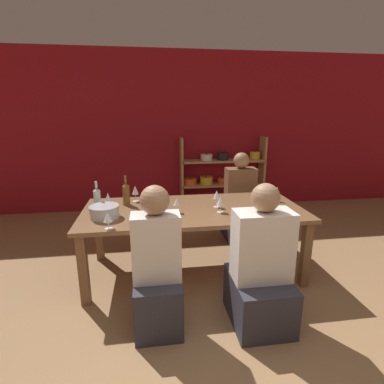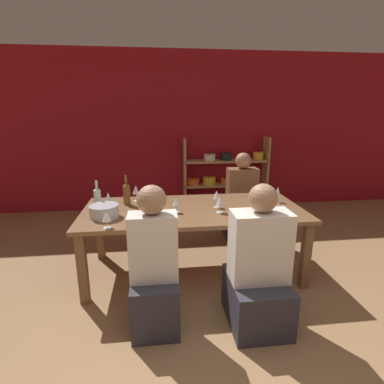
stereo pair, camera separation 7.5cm
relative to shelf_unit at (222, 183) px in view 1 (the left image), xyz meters
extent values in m
cube|color=maroon|center=(-0.71, 0.20, 0.88)|extent=(8.80, 0.06, 2.70)
cube|color=tan|center=(-0.72, 0.00, 0.16)|extent=(0.04, 0.30, 1.28)
cube|color=tan|center=(0.74, 0.00, 0.16)|extent=(0.04, 0.30, 1.28)
cube|color=tan|center=(0.01, 0.00, -0.46)|extent=(1.46, 0.30, 0.04)
cylinder|color=silver|center=(-0.58, 0.00, -0.38)|extent=(0.17, 0.17, 0.11)
sphere|color=black|center=(-0.58, 0.00, -0.31)|extent=(0.02, 0.02, 0.02)
cylinder|color=silver|center=(-0.28, 0.00, -0.37)|extent=(0.19, 0.19, 0.13)
sphere|color=black|center=(-0.28, 0.00, -0.30)|extent=(0.02, 0.02, 0.02)
cylinder|color=red|center=(0.01, 0.00, -0.39)|extent=(0.18, 0.18, 0.10)
sphere|color=black|center=(0.01, 0.00, -0.33)|extent=(0.02, 0.02, 0.02)
cylinder|color=#235BAD|center=(0.30, 0.00, -0.37)|extent=(0.26, 0.26, 0.14)
sphere|color=black|center=(0.30, 0.00, -0.28)|extent=(0.02, 0.02, 0.02)
cylinder|color=#338447|center=(0.59, 0.00, -0.37)|extent=(0.22, 0.22, 0.13)
sphere|color=black|center=(0.59, 0.00, -0.29)|extent=(0.02, 0.02, 0.02)
cube|color=tan|center=(0.01, 0.00, -0.03)|extent=(1.46, 0.30, 0.04)
cylinder|color=#E0561E|center=(-0.58, 0.00, 0.04)|extent=(0.23, 0.23, 0.11)
sphere|color=black|center=(-0.58, 0.00, 0.11)|extent=(0.02, 0.02, 0.02)
cylinder|color=gold|center=(-0.28, 0.00, 0.05)|extent=(0.22, 0.22, 0.13)
sphere|color=black|center=(-0.28, 0.00, 0.13)|extent=(0.02, 0.02, 0.02)
cylinder|color=#E0561E|center=(0.01, 0.00, 0.04)|extent=(0.17, 0.17, 0.11)
sphere|color=black|center=(0.01, 0.00, 0.11)|extent=(0.02, 0.02, 0.02)
cube|color=tan|center=(0.01, 0.00, 0.39)|extent=(1.46, 0.30, 0.04)
cylinder|color=silver|center=(-0.28, 0.00, 0.47)|extent=(0.20, 0.20, 0.10)
sphere|color=black|center=(-0.28, 0.00, 0.53)|extent=(0.02, 0.02, 0.02)
cylinder|color=black|center=(0.01, 0.00, 0.47)|extent=(0.20, 0.20, 0.12)
sphere|color=black|center=(0.01, 0.00, 0.55)|extent=(0.02, 0.02, 0.02)
cylinder|color=gold|center=(0.59, 0.00, 0.48)|extent=(0.18, 0.18, 0.13)
sphere|color=black|center=(0.59, 0.00, 0.55)|extent=(0.02, 0.02, 0.02)
cube|color=brown|center=(-0.83, -2.14, 0.23)|extent=(2.27, 1.05, 0.04)
cube|color=brown|center=(-1.89, -2.59, -0.13)|extent=(0.08, 0.08, 0.69)
cube|color=brown|center=(0.22, -2.59, -0.13)|extent=(0.08, 0.08, 0.69)
cube|color=brown|center=(-1.89, -1.70, -0.13)|extent=(0.08, 0.08, 0.69)
cube|color=brown|center=(0.22, -1.70, -0.13)|extent=(0.08, 0.08, 0.69)
cylinder|color=#B7BABC|center=(-1.71, -2.30, 0.31)|extent=(0.27, 0.27, 0.12)
torus|color=#B7BABC|center=(-1.71, -2.30, 0.37)|extent=(0.28, 0.28, 0.01)
cylinder|color=#B2C6C1|center=(-1.81, -2.08, 0.36)|extent=(0.07, 0.07, 0.21)
cone|color=#B2C6C1|center=(-1.81, -2.08, 0.48)|extent=(0.07, 0.07, 0.03)
cylinder|color=#B2C6C1|center=(-1.81, -2.08, 0.53)|extent=(0.03, 0.03, 0.07)
cylinder|color=brown|center=(-1.53, -1.92, 0.36)|extent=(0.08, 0.08, 0.21)
cone|color=brown|center=(-1.53, -1.92, 0.48)|extent=(0.08, 0.08, 0.03)
cylinder|color=brown|center=(-1.53, -1.92, 0.54)|extent=(0.03, 0.03, 0.08)
cylinder|color=white|center=(-0.59, -2.14, 0.26)|extent=(0.06, 0.06, 0.00)
cylinder|color=white|center=(-0.59, -2.14, 0.30)|extent=(0.01, 0.01, 0.09)
cone|color=white|center=(-0.59, -2.14, 0.39)|extent=(0.07, 0.07, 0.09)
cylinder|color=beige|center=(-0.59, -2.14, 0.37)|extent=(0.04, 0.04, 0.04)
cylinder|color=white|center=(-1.44, -1.80, 0.26)|extent=(0.07, 0.07, 0.00)
cylinder|color=white|center=(-1.44, -1.80, 0.30)|extent=(0.01, 0.01, 0.08)
cone|color=white|center=(-1.44, -1.80, 0.39)|extent=(0.07, 0.07, 0.10)
cylinder|color=beige|center=(-1.44, -1.80, 0.36)|extent=(0.04, 0.04, 0.04)
cylinder|color=white|center=(-0.59, -2.31, 0.26)|extent=(0.07, 0.07, 0.00)
cylinder|color=white|center=(-0.59, -2.31, 0.29)|extent=(0.01, 0.01, 0.07)
cone|color=white|center=(-0.59, -2.31, 0.38)|extent=(0.08, 0.08, 0.09)
cylinder|color=maroon|center=(-0.59, -2.31, 0.35)|extent=(0.04, 0.04, 0.04)
cylinder|color=white|center=(-1.64, -2.60, 0.26)|extent=(0.07, 0.07, 0.00)
cylinder|color=white|center=(-1.64, -2.60, 0.29)|extent=(0.01, 0.01, 0.06)
cone|color=white|center=(-1.64, -2.60, 0.36)|extent=(0.08, 0.08, 0.08)
cylinder|color=maroon|center=(-1.64, -2.60, 0.34)|extent=(0.04, 0.04, 0.03)
cylinder|color=white|center=(-0.01, -2.32, 0.26)|extent=(0.07, 0.07, 0.00)
cylinder|color=white|center=(-0.01, -2.32, 0.30)|extent=(0.01, 0.01, 0.09)
cone|color=white|center=(-0.01, -2.32, 0.38)|extent=(0.08, 0.08, 0.08)
cylinder|color=white|center=(-1.02, -2.25, 0.26)|extent=(0.07, 0.07, 0.00)
cylinder|color=white|center=(-1.02, -2.25, 0.29)|extent=(0.01, 0.01, 0.07)
cone|color=white|center=(-1.02, -2.25, 0.37)|extent=(0.07, 0.07, 0.07)
cylinder|color=white|center=(-1.70, -2.10, 0.26)|extent=(0.07, 0.07, 0.00)
cylinder|color=white|center=(-1.70, -2.10, 0.30)|extent=(0.01, 0.01, 0.09)
cone|color=white|center=(-1.70, -2.10, 0.39)|extent=(0.06, 0.06, 0.10)
cylinder|color=beige|center=(-1.70, -2.10, 0.37)|extent=(0.04, 0.04, 0.04)
cylinder|color=white|center=(0.13, -2.03, 0.26)|extent=(0.06, 0.06, 0.00)
cylinder|color=white|center=(0.13, -2.03, 0.29)|extent=(0.01, 0.01, 0.07)
cone|color=white|center=(0.13, -2.03, 0.38)|extent=(0.06, 0.06, 0.10)
cylinder|color=beige|center=(0.13, -2.03, 0.35)|extent=(0.04, 0.04, 0.04)
cube|color=#2D2D38|center=(-0.42, -3.03, -0.27)|extent=(0.46, 0.57, 0.40)
cube|color=silver|center=(-0.42, -3.03, 0.21)|extent=(0.46, 0.25, 0.57)
sphere|color=#9E7556|center=(-0.42, -3.03, 0.61)|extent=(0.22, 0.22, 0.22)
cube|color=#2D2D38|center=(-0.07, -1.33, -0.23)|extent=(0.40, 0.50, 0.48)
cube|color=brown|center=(-0.07, -1.33, 0.26)|extent=(0.40, 0.22, 0.50)
sphere|color=#9E7556|center=(-0.07, -1.33, 0.61)|extent=(0.21, 0.21, 0.21)
cube|color=#2D2D38|center=(-1.24, -2.97, -0.26)|extent=(0.37, 0.46, 0.43)
cube|color=silver|center=(-1.24, -2.97, 0.23)|extent=(0.37, 0.20, 0.53)
sphere|color=#9E7556|center=(-1.24, -2.97, 0.61)|extent=(0.22, 0.22, 0.22)
camera|label=1|loc=(-1.27, -5.09, 1.23)|focal=28.00mm
camera|label=2|loc=(-1.20, -5.10, 1.23)|focal=28.00mm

